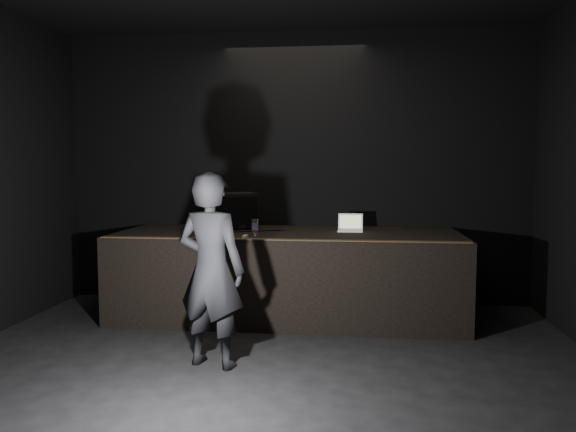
% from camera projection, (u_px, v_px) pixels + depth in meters
% --- Properties ---
extents(ground, '(7.00, 7.00, 0.00)m').
position_uv_depth(ground, '(244.00, 416.00, 3.98)').
color(ground, black).
rests_on(ground, ground).
extents(room_walls, '(6.10, 7.10, 3.52)m').
position_uv_depth(room_walls, '(242.00, 129.00, 3.80)').
color(room_walls, black).
rests_on(room_walls, ground).
extents(stage_riser, '(4.00, 1.50, 1.00)m').
position_uv_depth(stage_riser, '(288.00, 274.00, 6.64)').
color(stage_riser, black).
rests_on(stage_riser, ground).
extents(riser_lip, '(3.92, 0.10, 0.01)m').
position_uv_depth(riser_lip, '(280.00, 239.00, 5.89)').
color(riser_lip, brown).
rests_on(riser_lip, stage_riser).
extents(stage_monitor, '(0.81, 0.72, 0.45)m').
position_uv_depth(stage_monitor, '(228.00, 211.00, 6.86)').
color(stage_monitor, black).
rests_on(stage_monitor, stage_riser).
extents(cable, '(0.87, 0.43, 0.02)m').
position_uv_depth(cable, '(255.00, 231.00, 6.65)').
color(cable, black).
rests_on(cable, stage_riser).
extents(laptop, '(0.30, 0.27, 0.20)m').
position_uv_depth(laptop, '(350.00, 227.00, 6.72)').
color(laptop, white).
rests_on(laptop, stage_riser).
extents(beer_can, '(0.08, 0.08, 0.18)m').
position_uv_depth(beer_can, '(255.00, 227.00, 6.31)').
color(beer_can, silver).
rests_on(beer_can, stage_riser).
extents(plastic_cup, '(0.07, 0.07, 0.09)m').
position_uv_depth(plastic_cup, '(243.00, 228.00, 6.64)').
color(plastic_cup, white).
rests_on(plastic_cup, stage_riser).
extents(wii_remote, '(0.04, 0.17, 0.03)m').
position_uv_depth(wii_remote, '(245.00, 237.00, 6.05)').
color(wii_remote, silver).
rests_on(wii_remote, stage_riser).
extents(person, '(0.71, 0.56, 1.72)m').
position_uv_depth(person, '(211.00, 270.00, 4.93)').
color(person, black).
rests_on(person, ground).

